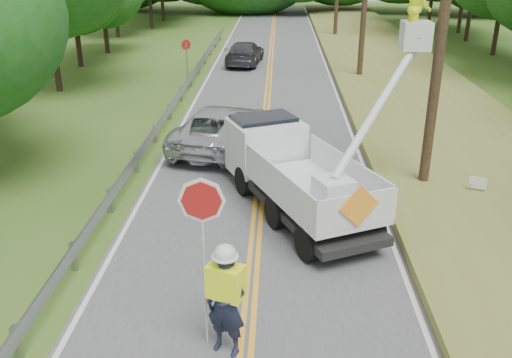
{
  "coord_description": "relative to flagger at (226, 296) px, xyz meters",
  "views": [
    {
      "loc": [
        0.52,
        -6.89,
        6.94
      ],
      "look_at": [
        0.0,
        6.0,
        1.5
      ],
      "focal_mm": 39.14,
      "sensor_mm": 36.0,
      "label": 1
    }
  ],
  "objects": [
    {
      "name": "stop_sign_permanent",
      "position": [
        -3.79,
        19.96,
        0.49
      ],
      "size": [
        0.44,
        0.36,
        2.55
      ],
      "color": "gray",
      "rests_on": "ground"
    },
    {
      "name": "road",
      "position": [
        0.35,
        12.65,
        -1.2
      ],
      "size": [
        7.2,
        96.0,
        0.03
      ],
      "color": "#4E4E50",
      "rests_on": "ground"
    },
    {
      "name": "bucket_truck",
      "position": [
        1.42,
        6.65,
        0.24
      ],
      "size": [
        5.8,
        6.45,
        6.18
      ],
      "color": "black",
      "rests_on": "road"
    },
    {
      "name": "flagger",
      "position": [
        0.0,
        0.0,
        0.0
      ],
      "size": [
        1.25,
        0.74,
        3.36
      ],
      "color": "#191E33",
      "rests_on": "road"
    },
    {
      "name": "yard_sign",
      "position": [
        6.71,
        6.89,
        -0.7
      ],
      "size": [
        0.47,
        0.2,
        0.72
      ],
      "color": "white",
      "rests_on": "ground"
    },
    {
      "name": "guardrail",
      "position": [
        -3.67,
        13.56,
        -0.66
      ],
      "size": [
        0.18,
        48.0,
        0.77
      ],
      "color": "gray",
      "rests_on": "ground"
    },
    {
      "name": "suv_darkgrey",
      "position": [
        -1.24,
        26.63,
        -0.5
      ],
      "size": [
        2.4,
        4.95,
        1.39
      ],
      "primitive_type": "imported",
      "rotation": [
        0.0,
        0.0,
        3.04
      ],
      "color": "#3C3F44",
      "rests_on": "road"
    },
    {
      "name": "suv_silver",
      "position": [
        -1.16,
        11.16,
        -0.41
      ],
      "size": [
        3.7,
        6.01,
        1.56
      ],
      "primitive_type": "imported",
      "rotation": [
        0.0,
        0.0,
        2.93
      ],
      "color": "silver",
      "rests_on": "road"
    },
    {
      "name": "tall_grass_verge",
      "position": [
        7.45,
        12.65,
        -1.06
      ],
      "size": [
        7.0,
        96.0,
        0.3
      ],
      "primitive_type": "cube",
      "color": "olive",
      "rests_on": "ground"
    }
  ]
}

